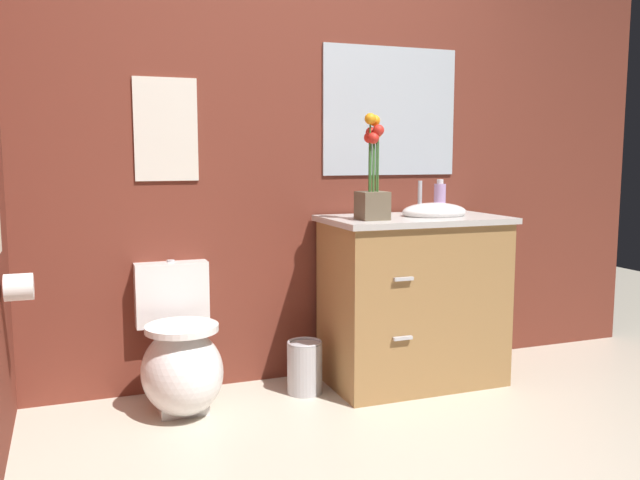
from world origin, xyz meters
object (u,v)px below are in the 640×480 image
toilet_paper_roll (19,287)px  wall_mirror (390,111)px  vanity_cabinet (413,298)px  flower_vase (373,182)px  toilet (180,360)px  soap_bottle (440,199)px  trash_bin (305,367)px  wall_poster (166,130)px

toilet_paper_roll → wall_mirror: bearing=13.7°
vanity_cabinet → flower_vase: size_ratio=2.05×
toilet → soap_bottle: (1.40, 0.01, 0.73)m
toilet → toilet_paper_roll: bearing=-163.6°
flower_vase → trash_bin: bearing=161.3°
trash_bin → wall_poster: wall_poster is taller
toilet → wall_poster: bearing=90.0°
wall_mirror → toilet_paper_roll: wall_mirror is taller
flower_vase → trash_bin: 1.00m
flower_vase → toilet_paper_roll: flower_vase is taller
toilet → wall_poster: wall_poster is taller
vanity_cabinet → trash_bin: size_ratio=3.94×
flower_vase → soap_bottle: bearing=14.0°
soap_bottle → trash_bin: 1.14m
toilet → wall_mirror: (1.23, 0.27, 1.21)m
trash_bin → toilet_paper_roll: bearing=-171.2°
flower_vase → toilet_paper_roll: bearing=-176.7°
flower_vase → trash_bin: flower_vase is taller
soap_bottle → wall_poster: 1.47m
flower_vase → wall_mirror: 0.59m
trash_bin → wall_poster: 1.38m
trash_bin → wall_mirror: 1.47m
toilet → flower_vase: size_ratio=1.32×
trash_bin → toilet_paper_roll: 1.42m
toilet → flower_vase: (0.95, -0.10, 0.84)m
trash_bin → vanity_cabinet: bearing=-3.0°
vanity_cabinet → trash_bin: vanity_cabinet is taller
trash_bin → wall_mirror: size_ratio=0.34×
flower_vase → soap_bottle: (0.45, 0.11, -0.10)m
soap_bottle → wall_poster: (-1.40, 0.26, 0.36)m
vanity_cabinet → wall_poster: 1.54m
toilet → soap_bottle: bearing=0.3°
vanity_cabinet → soap_bottle: 0.55m
vanity_cabinet → trash_bin: bearing=177.0°
flower_vase → vanity_cabinet: bearing=15.4°
vanity_cabinet → wall_poster: size_ratio=2.13×
trash_bin → wall_poster: size_ratio=0.54×
wall_poster → toilet_paper_roll: size_ratio=4.58×
vanity_cabinet → soap_bottle: (0.17, 0.03, 0.52)m
wall_mirror → toilet_paper_roll: size_ratio=7.27×
trash_bin → wall_mirror: bearing=23.7°
toilet → flower_vase: bearing=-6.2°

